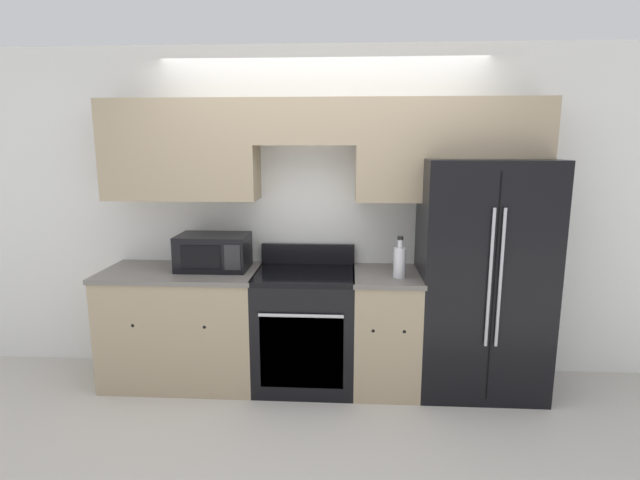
{
  "coord_description": "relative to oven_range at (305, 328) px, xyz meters",
  "views": [
    {
      "loc": [
        0.22,
        -3.33,
        1.87
      ],
      "look_at": [
        0.0,
        0.31,
        1.15
      ],
      "focal_mm": 28.0,
      "sensor_mm": 36.0,
      "label": 1
    }
  ],
  "objects": [
    {
      "name": "ground_plane",
      "position": [
        0.11,
        -0.31,
        -0.45
      ],
      "size": [
        12.0,
        12.0,
        0.0
      ],
      "primitive_type": "plane",
      "color": "beige"
    },
    {
      "name": "wall_back",
      "position": [
        0.12,
        0.28,
        1.04
      ],
      "size": [
        8.0,
        0.39,
        2.6
      ],
      "color": "white",
      "rests_on": "ground_plane"
    },
    {
      "name": "lower_cabinets_left",
      "position": [
        -0.96,
        -0.0,
        -0.0
      ],
      "size": [
        1.2,
        0.64,
        0.9
      ],
      "color": "tan",
      "rests_on": "ground_plane"
    },
    {
      "name": "lower_cabinets_right",
      "position": [
        0.62,
        -0.0,
        -0.0
      ],
      "size": [
        0.51,
        0.64,
        0.9
      ],
      "color": "tan",
      "rests_on": "ground_plane"
    },
    {
      "name": "oven_range",
      "position": [
        0.0,
        0.0,
        0.0
      ],
      "size": [
        0.75,
        0.65,
        1.06
      ],
      "color": "black",
      "rests_on": "ground_plane"
    },
    {
      "name": "refrigerator",
      "position": [
        1.32,
        0.08,
        0.42
      ],
      "size": [
        0.92,
        0.81,
        1.75
      ],
      "color": "black",
      "rests_on": "ground_plane"
    },
    {
      "name": "microwave",
      "position": [
        -0.71,
        0.05,
        0.58
      ],
      "size": [
        0.54,
        0.36,
        0.27
      ],
      "color": "black",
      "rests_on": "lower_cabinets_left"
    },
    {
      "name": "bottle",
      "position": [
        0.7,
        -0.1,
        0.56
      ],
      "size": [
        0.09,
        0.09,
        0.3
      ],
      "color": "silver",
      "rests_on": "lower_cabinets_right"
    }
  ]
}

